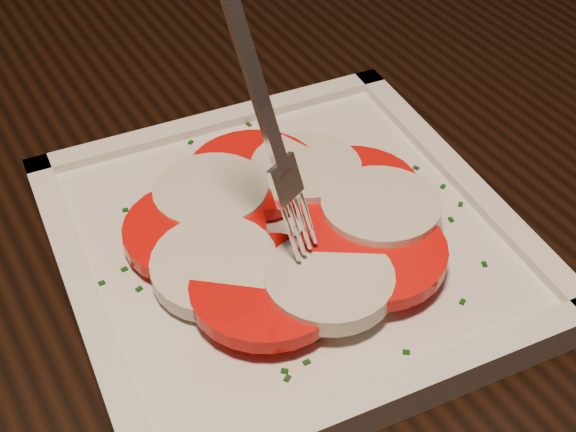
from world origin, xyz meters
TOP-DOWN VIEW (x-y plane):
  - table at (-0.18, -0.12)m, footprint 1.26×0.90m
  - plate at (-0.16, -0.21)m, footprint 0.29×0.29m
  - caprese_salad at (-0.16, -0.21)m, footprint 0.20×0.21m
  - fork at (-0.18, -0.21)m, footprint 0.04×0.06m

SIDE VIEW (x-z plane):
  - table at x=-0.18m, z-range 0.28..1.03m
  - plate at x=-0.16m, z-range 0.75..0.76m
  - caprese_salad at x=-0.16m, z-range 0.76..0.79m
  - fork at x=-0.18m, z-range 0.79..0.95m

